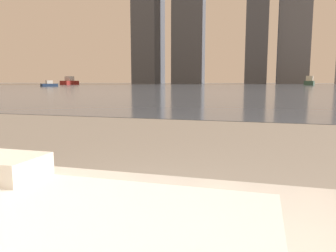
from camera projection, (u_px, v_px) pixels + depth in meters
name	position (u px, v px, depth m)	size (l,w,h in m)	color
towel_stack	(4.00, 167.00, 1.18)	(0.27, 0.22, 0.08)	silver
harbor_water	(258.00, 86.00, 59.51)	(180.00, 110.00, 0.01)	slate
harbor_boat_1	(49.00, 84.00, 52.79)	(2.07, 2.68, 0.97)	navy
harbor_boat_2	(70.00, 82.00, 78.20)	(1.86, 5.37, 2.01)	maroon
harbor_boat_3	(309.00, 82.00, 67.71)	(2.68, 5.40, 1.94)	#335647
skyline_tower_0	(148.00, 26.00, 121.16)	(8.94, 13.02, 42.13)	#4C515B
skyline_tower_3	(295.00, 16.00, 107.09)	(10.00, 7.43, 43.73)	slate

